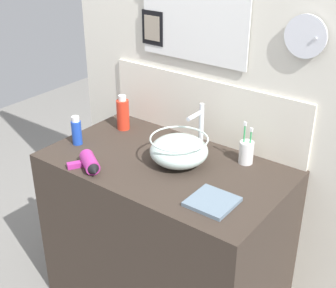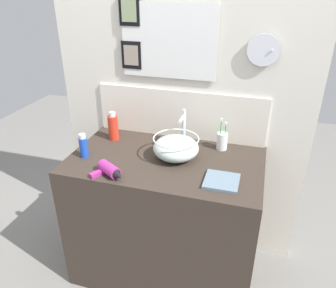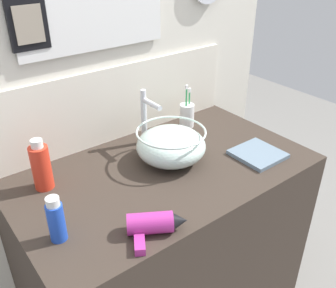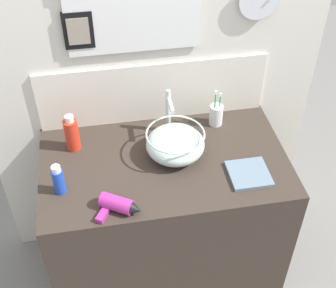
# 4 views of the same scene
# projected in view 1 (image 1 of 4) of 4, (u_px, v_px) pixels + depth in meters

# --- Properties ---
(vanity_counter) EXTENTS (1.11, 0.65, 0.84)m
(vanity_counter) POSITION_uv_depth(u_px,v_px,m) (165.00, 237.00, 2.32)
(vanity_counter) COLOR #382D26
(vanity_counter) RESTS_ON ground
(back_panel) EXTENTS (1.62, 0.10, 2.31)m
(back_panel) POSITION_uv_depth(u_px,v_px,m) (209.00, 77.00, 2.24)
(back_panel) COLOR silver
(back_panel) RESTS_ON ground
(glass_bowl_sink) EXTENTS (0.26, 0.26, 0.13)m
(glass_bowl_sink) POSITION_uv_depth(u_px,v_px,m) (179.00, 150.00, 2.09)
(glass_bowl_sink) COLOR silver
(glass_bowl_sink) RESTS_ON vanity_counter
(faucet) EXTENTS (0.02, 0.12, 0.23)m
(faucet) POSITION_uv_depth(u_px,v_px,m) (200.00, 124.00, 2.17)
(faucet) COLOR silver
(faucet) RESTS_ON vanity_counter
(hair_drier) EXTENTS (0.20, 0.14, 0.06)m
(hair_drier) POSITION_uv_depth(u_px,v_px,m) (89.00, 164.00, 2.05)
(hair_drier) COLOR #B22D8C
(hair_drier) RESTS_ON vanity_counter
(toothbrush_cup) EXTENTS (0.07, 0.07, 0.20)m
(toothbrush_cup) POSITION_uv_depth(u_px,v_px,m) (246.00, 152.00, 2.10)
(toothbrush_cup) COLOR white
(toothbrush_cup) RESTS_ON vanity_counter
(shampoo_bottle) EXTENTS (0.05, 0.05, 0.15)m
(shampoo_bottle) POSITION_uv_depth(u_px,v_px,m) (77.00, 131.00, 2.27)
(shampoo_bottle) COLOR blue
(shampoo_bottle) RESTS_ON vanity_counter
(spray_bottle) EXTENTS (0.06, 0.06, 0.19)m
(spray_bottle) POSITION_uv_depth(u_px,v_px,m) (123.00, 114.00, 2.41)
(spray_bottle) COLOR red
(spray_bottle) RESTS_ON vanity_counter
(hand_towel) EXTENTS (0.17, 0.18, 0.02)m
(hand_towel) POSITION_uv_depth(u_px,v_px,m) (212.00, 202.00, 1.83)
(hand_towel) COLOR slate
(hand_towel) RESTS_ON vanity_counter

